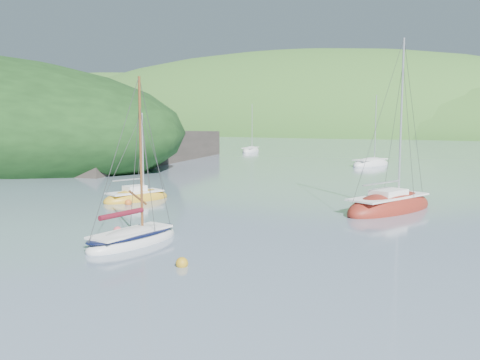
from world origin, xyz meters
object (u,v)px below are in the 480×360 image
at_px(daysailer_white, 133,239).
at_px(distant_sloop_c, 251,151).
at_px(sloop_red, 389,207).
at_px(sailboat_yellow, 136,198).
at_px(distant_sloop_a, 371,164).

relative_size(daysailer_white, distant_sloop_c, 0.98).
height_order(sloop_red, distant_sloop_c, sloop_red).
distance_m(daysailer_white, sailboat_yellow, 12.80).
height_order(daysailer_white, distant_sloop_c, distant_sloop_c).
bearing_deg(distant_sloop_c, sloop_red, -63.28).
relative_size(sloop_red, sailboat_yellow, 1.73).
xyz_separation_m(daysailer_white, distant_sloop_c, (-23.07, 58.69, -0.04)).
bearing_deg(distant_sloop_a, distant_sloop_c, 167.47).
bearing_deg(sloop_red, distant_sloop_c, 147.21).
height_order(sailboat_yellow, distant_sloop_a, distant_sloop_a).
bearing_deg(distant_sloop_a, sailboat_yellow, -83.01).
bearing_deg(distant_sloop_c, sailboat_yellow, -81.27).
bearing_deg(distant_sloop_c, daysailer_white, -77.21).
relative_size(sloop_red, distant_sloop_c, 1.36).
relative_size(distant_sloop_a, distant_sloop_c, 1.07).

